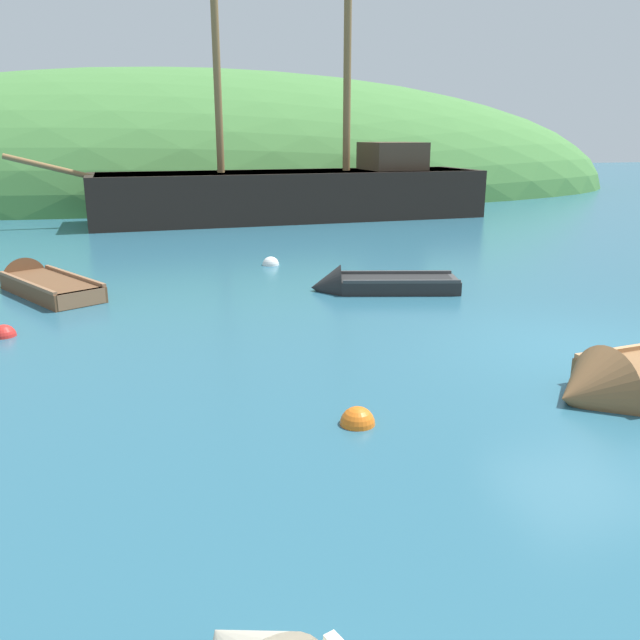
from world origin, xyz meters
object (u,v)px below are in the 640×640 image
(buoy_orange, at_px, (357,424))
(rowboat_near_dock, at_px, (41,286))
(buoy_red, at_px, (4,336))
(sailing_ship, at_px, (295,201))
(rowboat_far, at_px, (374,287))
(buoy_white, at_px, (271,265))

(buoy_orange, bearing_deg, rowboat_near_dock, 118.08)
(buoy_orange, relative_size, buoy_red, 1.04)
(sailing_ship, relative_size, rowboat_far, 5.45)
(buoy_white, bearing_deg, buoy_orange, -95.82)
(rowboat_far, distance_m, buoy_white, 3.82)
(rowboat_near_dock, relative_size, buoy_white, 8.26)
(sailing_ship, relative_size, buoy_red, 44.98)
(buoy_white, height_order, buoy_red, buoy_white)
(buoy_red, bearing_deg, buoy_white, 40.93)
(rowboat_far, height_order, buoy_red, rowboat_far)
(sailing_ship, xyz_separation_m, buoy_white, (-2.93, -9.17, -0.71))
(buoy_white, relative_size, buoy_red, 1.09)
(buoy_orange, bearing_deg, rowboat_far, 67.88)
(rowboat_near_dock, relative_size, buoy_red, 8.99)
(buoy_white, bearing_deg, rowboat_far, -65.85)
(rowboat_far, relative_size, buoy_white, 7.59)
(sailing_ship, bearing_deg, buoy_orange, 76.95)
(buoy_red, bearing_deg, sailing_ship, 58.65)
(buoy_red, bearing_deg, buoy_orange, -46.72)
(buoy_white, bearing_deg, sailing_ship, 72.28)
(sailing_ship, bearing_deg, buoy_white, 70.94)
(rowboat_far, distance_m, rowboat_near_dock, 7.28)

